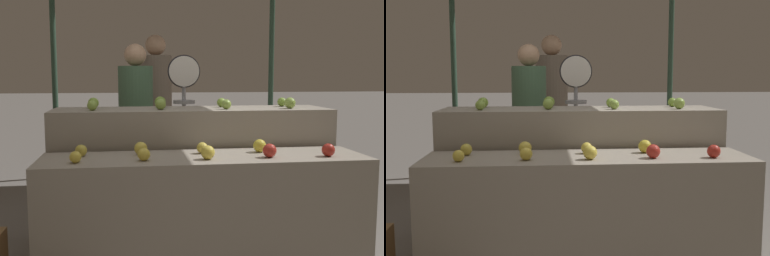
# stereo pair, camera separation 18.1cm
# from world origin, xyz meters

# --- Properties ---
(display_counter_front) EXTENTS (2.12, 0.55, 0.79)m
(display_counter_front) POSITION_xyz_m (0.00, 0.00, 0.40)
(display_counter_front) COLOR gray
(display_counter_front) RESTS_ON ground_plane
(display_counter_back) EXTENTS (2.12, 0.55, 1.06)m
(display_counter_back) POSITION_xyz_m (0.00, 0.60, 0.53)
(display_counter_back) COLOR gray
(display_counter_back) RESTS_ON ground_plane
(apple_front_0) EXTENTS (0.07, 0.07, 0.07)m
(apple_front_0) POSITION_xyz_m (-0.81, -0.12, 0.83)
(apple_front_0) COLOR yellow
(apple_front_0) RESTS_ON display_counter_front
(apple_front_1) EXTENTS (0.08, 0.08, 0.08)m
(apple_front_1) POSITION_xyz_m (-0.40, -0.10, 0.83)
(apple_front_1) COLOR yellow
(apple_front_1) RESTS_ON display_counter_front
(apple_front_2) EXTENTS (0.09, 0.09, 0.09)m
(apple_front_2) POSITION_xyz_m (-0.00, -0.11, 0.84)
(apple_front_2) COLOR yellow
(apple_front_2) RESTS_ON display_counter_front
(apple_front_3) EXTENTS (0.09, 0.09, 0.09)m
(apple_front_3) POSITION_xyz_m (0.40, -0.10, 0.84)
(apple_front_3) COLOR #B72D23
(apple_front_3) RESTS_ON display_counter_front
(apple_front_4) EXTENTS (0.08, 0.08, 0.08)m
(apple_front_4) POSITION_xyz_m (0.79, -0.12, 0.83)
(apple_front_4) COLOR #AD281E
(apple_front_4) RESTS_ON display_counter_front
(apple_front_5) EXTENTS (0.08, 0.08, 0.08)m
(apple_front_5) POSITION_xyz_m (-0.80, 0.10, 0.83)
(apple_front_5) COLOR gold
(apple_front_5) RESTS_ON display_counter_front
(apple_front_6) EXTENTS (0.09, 0.09, 0.09)m
(apple_front_6) POSITION_xyz_m (-0.41, 0.10, 0.84)
(apple_front_6) COLOR yellow
(apple_front_6) RESTS_ON display_counter_front
(apple_front_7) EXTENTS (0.08, 0.08, 0.08)m
(apple_front_7) POSITION_xyz_m (-0.00, 0.10, 0.83)
(apple_front_7) COLOR yellow
(apple_front_7) RESTS_ON display_counter_front
(apple_front_8) EXTENTS (0.09, 0.09, 0.09)m
(apple_front_8) POSITION_xyz_m (0.40, 0.10, 0.84)
(apple_front_8) COLOR gold
(apple_front_8) RESTS_ON display_counter_front
(apple_back_0) EXTENTS (0.07, 0.07, 0.07)m
(apple_back_0) POSITION_xyz_m (-0.75, 0.49, 1.10)
(apple_back_0) COLOR #8EB247
(apple_back_0) RESTS_ON display_counter_back
(apple_back_1) EXTENTS (0.08, 0.08, 0.08)m
(apple_back_1) POSITION_xyz_m (-0.25, 0.50, 1.10)
(apple_back_1) COLOR #8EB247
(apple_back_1) RESTS_ON display_counter_back
(apple_back_2) EXTENTS (0.07, 0.07, 0.07)m
(apple_back_2) POSITION_xyz_m (0.25, 0.49, 1.10)
(apple_back_2) COLOR #8EB247
(apple_back_2) RESTS_ON display_counter_back
(apple_back_3) EXTENTS (0.09, 0.09, 0.09)m
(apple_back_3) POSITION_xyz_m (0.75, 0.48, 1.10)
(apple_back_3) COLOR #8EB247
(apple_back_3) RESTS_ON display_counter_back
(apple_back_4) EXTENTS (0.08, 0.08, 0.08)m
(apple_back_4) POSITION_xyz_m (-0.76, 0.71, 1.10)
(apple_back_4) COLOR #84AD3D
(apple_back_4) RESTS_ON display_counter_back
(apple_back_5) EXTENTS (0.09, 0.09, 0.09)m
(apple_back_5) POSITION_xyz_m (-0.24, 0.70, 1.10)
(apple_back_5) COLOR #7AA338
(apple_back_5) RESTS_ON display_counter_back
(apple_back_6) EXTENTS (0.07, 0.07, 0.07)m
(apple_back_6) POSITION_xyz_m (0.26, 0.71, 1.09)
(apple_back_6) COLOR #84AD3D
(apple_back_6) RESTS_ON display_counter_back
(apple_back_7) EXTENTS (0.07, 0.07, 0.07)m
(apple_back_7) POSITION_xyz_m (0.76, 0.71, 1.10)
(apple_back_7) COLOR #7AA338
(apple_back_7) RESTS_ON display_counter_back
(produce_scale) EXTENTS (0.30, 0.20, 1.50)m
(produce_scale) POSITION_xyz_m (0.02, 1.24, 1.10)
(produce_scale) COLOR #99999E
(produce_scale) RESTS_ON ground_plane
(person_vendor_at_scale) EXTENTS (0.40, 0.40, 1.61)m
(person_vendor_at_scale) POSITION_xyz_m (-0.42, 1.52, 0.93)
(person_vendor_at_scale) COLOR #2D2D38
(person_vendor_at_scale) RESTS_ON ground_plane
(person_customer_left) EXTENTS (0.49, 0.49, 1.76)m
(person_customer_left) POSITION_xyz_m (-0.18, 2.29, 1.02)
(person_customer_left) COLOR #2D2D38
(person_customer_left) RESTS_ON ground_plane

